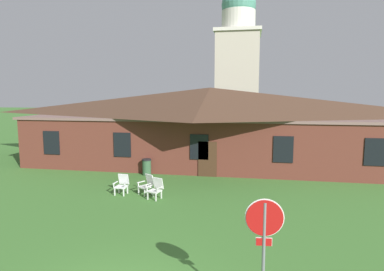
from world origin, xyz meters
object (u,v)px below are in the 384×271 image
(lawn_chair_by_porch, at_px, (122,184))
(lawn_chair_near_door, at_px, (147,184))
(stop_sign, at_px, (264,236))
(trash_bin, at_px, (147,167))
(lawn_chair_left_end, at_px, (156,188))

(lawn_chair_by_porch, bearing_deg, lawn_chair_near_door, 9.11)
(lawn_chair_near_door, bearing_deg, stop_sign, -57.61)
(lawn_chair_by_porch, bearing_deg, stop_sign, -51.36)
(lawn_chair_by_porch, distance_m, trash_bin, 3.81)
(trash_bin, bearing_deg, lawn_chair_near_door, -71.69)
(lawn_chair_near_door, relative_size, lawn_chair_left_end, 1.00)
(lawn_chair_by_porch, height_order, lawn_chair_left_end, same)
(lawn_chair_left_end, xyz_separation_m, trash_bin, (-1.82, 4.19, -0.00))
(lawn_chair_by_porch, height_order, trash_bin, trash_bin)
(stop_sign, relative_size, lawn_chair_by_porch, 2.84)
(lawn_chair_near_door, relative_size, trash_bin, 0.98)
(lawn_chair_near_door, xyz_separation_m, trash_bin, (-1.20, 3.62, -0.00))
(lawn_chair_by_porch, bearing_deg, trash_bin, 89.88)
(lawn_chair_left_end, relative_size, trash_bin, 0.98)
(lawn_chair_by_porch, relative_size, lawn_chair_left_end, 1.00)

